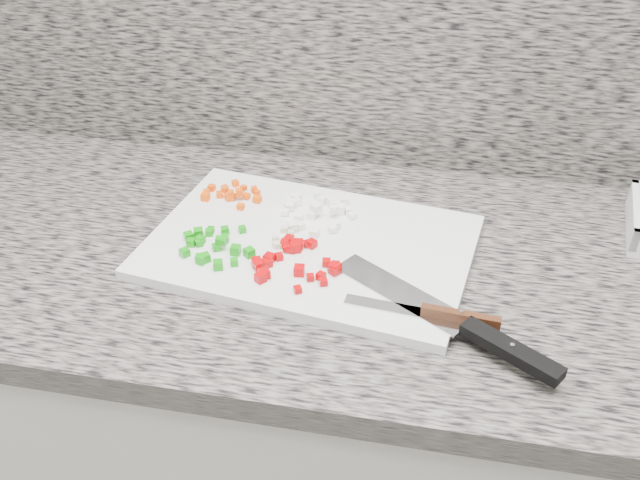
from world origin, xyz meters
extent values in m
cube|color=white|center=(0.00, 1.44, 0.43)|extent=(3.92, 0.62, 0.86)
cube|color=slate|center=(0.00, 1.44, 0.88)|extent=(3.96, 0.64, 0.04)
cube|color=slate|center=(0.00, 1.74, 1.20)|extent=(3.92, 0.02, 0.60)
cube|color=white|center=(-0.06, 1.44, 0.91)|extent=(0.53, 0.39, 0.02)
cube|color=#FC5005|center=(-0.20, 1.53, 0.93)|extent=(0.01, 0.01, 0.01)
cube|color=#FC5005|center=(-0.26, 1.55, 0.92)|extent=(0.01, 0.01, 0.01)
cube|color=#FC5005|center=(-0.18, 1.56, 0.92)|extent=(0.01, 0.01, 0.01)
cube|color=#FC5005|center=(-0.22, 1.58, 0.92)|extent=(0.01, 0.01, 0.01)
cube|color=#FC5005|center=(-0.26, 1.52, 0.92)|extent=(0.01, 0.01, 0.01)
cube|color=#FC5005|center=(-0.17, 1.53, 0.92)|extent=(0.01, 0.01, 0.01)
cube|color=#FC5005|center=(-0.22, 1.53, 0.92)|extent=(0.02, 0.02, 0.01)
cube|color=#FC5005|center=(-0.21, 1.53, 0.93)|extent=(0.01, 0.01, 0.01)
cube|color=#FC5005|center=(-0.20, 1.55, 0.93)|extent=(0.01, 0.01, 0.01)
cube|color=#FC5005|center=(-0.23, 1.54, 0.93)|extent=(0.01, 0.01, 0.01)
cube|color=#FC5005|center=(-0.23, 1.56, 0.92)|extent=(0.01, 0.01, 0.01)
cube|color=#FC5005|center=(-0.21, 1.53, 0.92)|extent=(0.01, 0.01, 0.01)
cube|color=#FC5005|center=(-0.19, 1.51, 0.92)|extent=(0.01, 0.01, 0.01)
cube|color=#FC5005|center=(-0.18, 1.56, 0.92)|extent=(0.01, 0.01, 0.01)
cube|color=#FC5005|center=(-0.24, 1.54, 0.92)|extent=(0.01, 0.01, 0.01)
cube|color=#FC5005|center=(-0.26, 1.54, 0.92)|extent=(0.01, 0.01, 0.01)
cube|color=#FC5005|center=(-0.19, 1.54, 0.92)|extent=(0.01, 0.01, 0.01)
cube|color=white|center=(-0.11, 1.50, 0.92)|extent=(0.01, 0.01, 0.01)
cube|color=white|center=(-0.11, 1.55, 0.92)|extent=(0.02, 0.02, 0.01)
cube|color=white|center=(-0.09, 1.46, 0.92)|extent=(0.02, 0.02, 0.01)
cube|color=white|center=(-0.09, 1.49, 0.92)|extent=(0.01, 0.01, 0.01)
cube|color=white|center=(-0.07, 1.57, 0.92)|extent=(0.01, 0.01, 0.01)
cube|color=white|center=(-0.04, 1.51, 0.93)|extent=(0.01, 0.01, 0.01)
cube|color=white|center=(-0.06, 1.55, 0.92)|extent=(0.02, 0.02, 0.01)
cube|color=white|center=(-0.01, 1.51, 0.92)|extent=(0.02, 0.02, 0.01)
cube|color=white|center=(-0.11, 1.52, 0.92)|extent=(0.02, 0.02, 0.01)
cube|color=white|center=(-0.05, 1.55, 0.92)|extent=(0.02, 0.02, 0.01)
cube|color=white|center=(-0.01, 1.53, 0.92)|extent=(0.01, 0.01, 0.01)
cube|color=white|center=(-0.02, 1.56, 0.92)|extent=(0.01, 0.01, 0.01)
cube|color=white|center=(-0.03, 1.53, 0.92)|extent=(0.02, 0.02, 0.01)
cube|color=white|center=(-0.03, 1.53, 0.92)|extent=(0.02, 0.02, 0.01)
cube|color=white|center=(-0.03, 1.53, 0.92)|extent=(0.01, 0.01, 0.01)
cube|color=white|center=(-0.04, 1.54, 0.92)|extent=(0.02, 0.02, 0.01)
cube|color=white|center=(-0.10, 1.54, 0.92)|extent=(0.02, 0.02, 0.01)
cube|color=white|center=(-0.07, 1.50, 0.92)|extent=(0.01, 0.01, 0.01)
cube|color=white|center=(-0.11, 1.53, 0.92)|extent=(0.02, 0.02, 0.01)
cube|color=white|center=(-0.06, 1.45, 0.92)|extent=(0.01, 0.01, 0.01)
cube|color=white|center=(-0.03, 1.48, 0.92)|extent=(0.01, 0.01, 0.01)
cube|color=white|center=(-0.06, 1.51, 0.93)|extent=(0.02, 0.02, 0.01)
cube|color=white|center=(-0.03, 1.47, 0.92)|extent=(0.02, 0.02, 0.01)
cube|color=white|center=(-0.11, 1.52, 0.92)|extent=(0.02, 0.02, 0.01)
cube|color=white|center=(-0.08, 1.47, 0.92)|extent=(0.02, 0.02, 0.01)
cube|color=#13950D|center=(-0.22, 1.39, 0.92)|extent=(0.02, 0.02, 0.01)
cube|color=#13950D|center=(-0.19, 1.39, 0.93)|extent=(0.01, 0.01, 0.01)
cube|color=#13950D|center=(-0.19, 1.43, 0.92)|extent=(0.02, 0.02, 0.01)
cube|color=#13950D|center=(-0.24, 1.41, 0.92)|extent=(0.02, 0.02, 0.01)
cube|color=#13950D|center=(-0.19, 1.41, 0.92)|extent=(0.01, 0.01, 0.01)
cube|color=#13950D|center=(-0.18, 1.34, 0.92)|extent=(0.02, 0.02, 0.01)
cube|color=#13950D|center=(-0.22, 1.43, 0.92)|extent=(0.01, 0.01, 0.01)
cube|color=#13950D|center=(-0.14, 1.38, 0.92)|extent=(0.02, 0.02, 0.01)
cube|color=#13950D|center=(-0.18, 1.39, 0.93)|extent=(0.01, 0.01, 0.01)
cube|color=#13950D|center=(-0.22, 1.40, 0.92)|extent=(0.01, 0.01, 0.01)
cube|color=#13950D|center=(-0.24, 1.36, 0.92)|extent=(0.02, 0.02, 0.01)
cube|color=#13950D|center=(-0.21, 1.36, 0.92)|extent=(0.01, 0.01, 0.01)
cube|color=#13950D|center=(-0.16, 1.36, 0.92)|extent=(0.01, 0.01, 0.01)
cube|color=#13950D|center=(-0.20, 1.35, 0.92)|extent=(0.02, 0.02, 0.01)
cube|color=#13950D|center=(-0.20, 1.36, 0.92)|extent=(0.02, 0.02, 0.01)
cube|color=#13950D|center=(-0.19, 1.39, 0.92)|extent=(0.02, 0.02, 0.01)
cube|color=#13950D|center=(-0.23, 1.39, 0.92)|extent=(0.01, 0.01, 0.01)
cube|color=#13950D|center=(-0.23, 1.42, 0.92)|extent=(0.02, 0.02, 0.01)
cube|color=#13950D|center=(-0.16, 1.38, 0.92)|extent=(0.01, 0.01, 0.01)
cube|color=#13950D|center=(-0.22, 1.42, 0.92)|extent=(0.01, 0.01, 0.01)
cube|color=#13950D|center=(-0.17, 1.44, 0.92)|extent=(0.01, 0.01, 0.01)
cube|color=#C00206|center=(-0.12, 1.35, 0.92)|extent=(0.02, 0.02, 0.01)
cube|color=#C00206|center=(-0.08, 1.40, 0.92)|extent=(0.01, 0.01, 0.01)
cube|color=#C00206|center=(-0.05, 1.42, 0.92)|extent=(0.02, 0.02, 0.01)
cube|color=#C00206|center=(-0.11, 1.37, 0.92)|extent=(0.01, 0.01, 0.01)
cube|color=#C00206|center=(-0.08, 1.41, 0.92)|extent=(0.02, 0.02, 0.01)
cube|color=#C00206|center=(-0.08, 1.42, 0.92)|extent=(0.02, 0.02, 0.01)
cube|color=#C00206|center=(-0.01, 1.37, 0.92)|extent=(0.02, 0.02, 0.01)
cube|color=#C00206|center=(-0.09, 1.42, 0.92)|extent=(0.01, 0.01, 0.01)
cube|color=#C00206|center=(-0.11, 1.33, 0.92)|extent=(0.02, 0.02, 0.01)
cube|color=#C00206|center=(-0.01, 1.37, 0.92)|extent=(0.02, 0.02, 0.01)
cube|color=#C00206|center=(-0.07, 1.42, 0.92)|extent=(0.02, 0.02, 0.01)
cube|color=#C00206|center=(-0.09, 1.38, 0.92)|extent=(0.01, 0.01, 0.01)
cube|color=#C00206|center=(-0.01, 1.36, 0.92)|extent=(0.02, 0.02, 0.01)
cube|color=#C00206|center=(-0.10, 1.34, 0.92)|extent=(0.02, 0.02, 0.01)
cube|color=#C00206|center=(-0.05, 1.31, 0.92)|extent=(0.01, 0.01, 0.01)
cube|color=#C00206|center=(-0.02, 1.34, 0.92)|extent=(0.01, 0.01, 0.01)
cube|color=#C00206|center=(-0.02, 1.35, 0.92)|extent=(0.02, 0.02, 0.01)
cube|color=#C00206|center=(-0.02, 1.38, 0.92)|extent=(0.01, 0.01, 0.01)
cube|color=#C00206|center=(-0.09, 1.40, 0.92)|extent=(0.01, 0.01, 0.01)
cube|color=#C00206|center=(-0.09, 1.43, 0.92)|extent=(0.02, 0.02, 0.01)
cube|color=#C00206|center=(-0.11, 1.37, 0.92)|extent=(0.02, 0.02, 0.01)
cube|color=#C00206|center=(-0.11, 1.36, 0.92)|extent=(0.02, 0.02, 0.01)
cube|color=#C00206|center=(-0.06, 1.42, 0.92)|extent=(0.01, 0.01, 0.01)
cube|color=#C00206|center=(-0.12, 1.36, 0.92)|extent=(0.02, 0.02, 0.01)
cube|color=#C00206|center=(-0.06, 1.35, 0.92)|extent=(0.02, 0.02, 0.01)
cube|color=#C00206|center=(-0.04, 1.34, 0.92)|extent=(0.01, 0.01, 0.01)
cube|color=beige|center=(-0.09, 1.47, 0.92)|extent=(0.01, 0.01, 0.01)
cube|color=beige|center=(-0.10, 1.42, 0.92)|extent=(0.01, 0.01, 0.01)
cube|color=beige|center=(-0.09, 1.46, 0.92)|extent=(0.01, 0.01, 0.01)
cube|color=beige|center=(-0.09, 1.44, 0.92)|extent=(0.01, 0.01, 0.01)
cube|color=beige|center=(-0.09, 1.43, 0.92)|extent=(0.01, 0.01, 0.01)
cube|color=beige|center=(-0.10, 1.42, 0.92)|extent=(0.01, 0.01, 0.01)
cube|color=beige|center=(-0.08, 1.43, 0.92)|extent=(0.01, 0.01, 0.01)
cube|color=beige|center=(-0.11, 1.41, 0.92)|extent=(0.01, 0.01, 0.01)
cube|color=beige|center=(-0.11, 1.45, 0.92)|extent=(0.01, 0.01, 0.01)
cube|color=beige|center=(-0.09, 1.46, 0.92)|extent=(0.01, 0.01, 0.01)
cube|color=beige|center=(-0.10, 1.41, 0.92)|extent=(0.01, 0.01, 0.01)
cube|color=beige|center=(-0.07, 1.43, 0.92)|extent=(0.01, 0.01, 0.01)
cube|color=beige|center=(-0.11, 1.43, 0.92)|extent=(0.01, 0.01, 0.01)
cube|color=beige|center=(-0.09, 1.42, 0.92)|extent=(0.01, 0.01, 0.01)
cube|color=beige|center=(-0.10, 1.46, 0.92)|extent=(0.01, 0.01, 0.01)
cube|color=beige|center=(-0.09, 1.45, 0.92)|extent=(0.01, 0.01, 0.01)
cube|color=silver|center=(0.09, 1.34, 0.92)|extent=(0.20, 0.16, 0.00)
cube|color=black|center=(0.24, 1.24, 0.92)|extent=(0.13, 0.10, 0.02)
cylinder|color=silver|center=(0.24, 1.24, 0.93)|extent=(0.01, 0.01, 0.00)
cube|color=silver|center=(0.07, 1.30, 0.92)|extent=(0.11, 0.03, 0.00)
cube|color=#4A2212|center=(0.17, 1.29, 0.92)|extent=(0.11, 0.02, 0.02)
cylinder|color=silver|center=(0.17, 1.29, 0.93)|extent=(0.01, 0.01, 0.00)
cube|color=white|center=(0.44, 1.59, 0.93)|extent=(0.03, 0.16, 0.04)
camera|label=1|loc=(0.13, 0.56, 1.54)|focal=40.00mm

